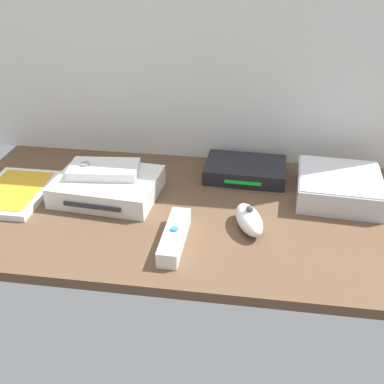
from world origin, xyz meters
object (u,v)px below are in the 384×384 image
at_px(mini_computer, 339,186).
at_px(remote_classic_pad, 104,169).
at_px(game_console, 108,186).
at_px(game_case, 14,192).
at_px(remote_wand, 175,237).
at_px(remote_nunchuk, 249,219).
at_px(network_router, 245,170).

height_order(mini_computer, remote_classic_pad, remote_classic_pad).
xyz_separation_m(game_console, game_case, (-0.20, -0.03, -0.01)).
bearing_deg(game_console, game_case, -166.99).
bearing_deg(remote_wand, remote_classic_pad, 138.84).
bearing_deg(game_console, remote_nunchuk, -10.45).
xyz_separation_m(mini_computer, remote_nunchuk, (-0.18, -0.14, -0.01)).
height_order(mini_computer, remote_nunchuk, mini_computer).
bearing_deg(game_case, game_console, 8.24).
xyz_separation_m(remote_wand, remote_classic_pad, (-0.18, 0.16, 0.04)).
bearing_deg(remote_wand, mini_computer, 34.67).
relative_size(game_case, remote_wand, 1.28).
distance_m(remote_wand, remote_nunchuk, 0.15).
height_order(game_console, remote_wand, game_console).
distance_m(remote_nunchuk, remote_classic_pad, 0.33).
bearing_deg(network_router, game_console, -153.94).
height_order(remote_nunchuk, remote_classic_pad, remote_classic_pad).
bearing_deg(remote_nunchuk, mini_computer, 18.06).
bearing_deg(remote_classic_pad, remote_wand, -47.90).
xyz_separation_m(game_console, remote_nunchuk, (0.30, -0.08, -0.00)).
relative_size(game_console, network_router, 1.20).
bearing_deg(network_router, mini_computer, -15.92).
relative_size(game_console, remote_wand, 1.50).
xyz_separation_m(game_case, remote_wand, (0.37, -0.12, 0.01)).
height_order(game_console, network_router, game_console).
bearing_deg(network_router, remote_classic_pad, -157.09).
distance_m(remote_wand, remote_classic_pad, 0.25).
height_order(mini_computer, network_router, mini_computer).
bearing_deg(game_console, remote_classic_pad, 126.76).
bearing_deg(game_console, network_router, 28.47).
bearing_deg(game_console, mini_computer, 11.85).
relative_size(game_case, remote_nunchuk, 1.75).
bearing_deg(remote_nunchuk, game_case, 154.17).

